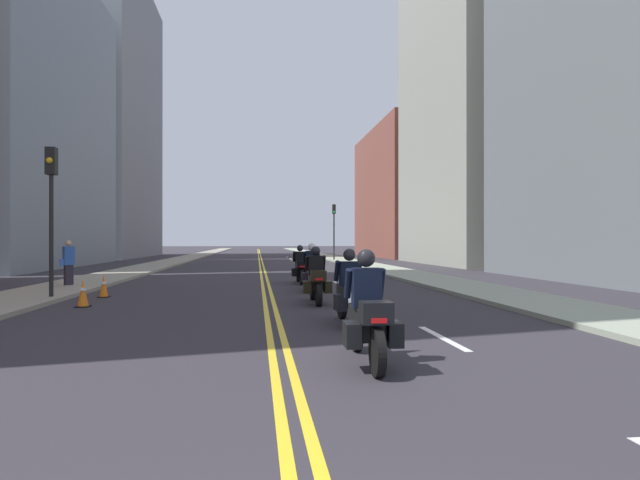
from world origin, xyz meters
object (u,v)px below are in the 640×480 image
at_px(traffic_cone_0, 104,286).
at_px(traffic_light_near, 51,194).
at_px(traffic_cone_2, 83,293).
at_px(motorcycle_2, 316,281).
at_px(motorcycle_4, 300,268).
at_px(traffic_light_far, 334,222).
at_px(motorcycle_0, 368,318).
at_px(motorcycle_3, 312,272).
at_px(motorcycle_1, 350,293).
at_px(pedestrian_0, 68,263).

distance_m(traffic_cone_0, traffic_light_near, 3.12).
bearing_deg(traffic_cone_2, traffic_cone_0, 93.55).
relative_size(motorcycle_2, traffic_cone_2, 2.91).
bearing_deg(motorcycle_4, traffic_light_far, 78.00).
distance_m(motorcycle_0, motorcycle_3, 10.84).
height_order(motorcycle_1, traffic_light_far, traffic_light_far).
bearing_deg(traffic_cone_2, motorcycle_0, -49.92).
relative_size(traffic_light_near, traffic_light_far, 0.91).
bearing_deg(motorcycle_2, traffic_cone_2, -179.17).
height_order(motorcycle_0, traffic_light_far, traffic_light_far).
bearing_deg(motorcycle_3, motorcycle_1, -89.13).
xyz_separation_m(traffic_light_near, pedestrian_0, (-0.93, 4.14, -2.19)).
height_order(traffic_cone_0, traffic_light_near, traffic_light_near).
height_order(motorcycle_0, motorcycle_2, motorcycle_0).
bearing_deg(traffic_light_far, motorcycle_4, -101.75).
xyz_separation_m(motorcycle_2, motorcycle_3, (0.26, 3.57, 0.04)).
xyz_separation_m(motorcycle_0, motorcycle_2, (0.10, 7.27, -0.02)).
bearing_deg(motorcycle_1, pedestrian_0, 130.26).
xyz_separation_m(motorcycle_4, traffic_cone_0, (-6.47, -4.58, -0.28)).
bearing_deg(motorcycle_1, motorcycle_2, 91.89).
height_order(traffic_cone_2, pedestrian_0, pedestrian_0).
relative_size(traffic_cone_0, traffic_cone_2, 0.94).
relative_size(motorcycle_0, traffic_cone_2, 2.99).
bearing_deg(motorcycle_1, motorcycle_0, -98.76).
bearing_deg(traffic_cone_2, motorcycle_4, 47.93).
height_order(traffic_light_near, traffic_light_far, traffic_light_far).
xyz_separation_m(traffic_cone_0, pedestrian_0, (-2.19, 3.39, 0.57)).
height_order(traffic_cone_2, traffic_light_far, traffic_light_far).
bearing_deg(traffic_cone_2, traffic_light_near, 130.24).
relative_size(motorcycle_0, traffic_light_near, 0.50).
bearing_deg(pedestrian_0, traffic_cone_2, 73.01).
distance_m(motorcycle_0, traffic_light_far, 38.10).
distance_m(traffic_light_near, pedestrian_0, 4.77).
distance_m(motorcycle_1, traffic_light_far, 34.59).
relative_size(motorcycle_0, motorcycle_3, 0.99).
distance_m(motorcycle_2, traffic_light_near, 8.14).
height_order(motorcycle_2, traffic_cone_0, motorcycle_2).
distance_m(motorcycle_3, pedestrian_0, 9.05).
xyz_separation_m(motorcycle_1, traffic_light_far, (4.73, 34.16, 2.71)).
bearing_deg(traffic_cone_0, motorcycle_0, -57.14).
distance_m(traffic_cone_0, traffic_light_far, 30.38).
relative_size(motorcycle_0, pedestrian_0, 1.25).
bearing_deg(traffic_light_far, traffic_cone_2, -110.19).
bearing_deg(pedestrian_0, motorcycle_2, 107.01).
relative_size(motorcycle_4, traffic_cone_2, 3.04).
xyz_separation_m(motorcycle_0, traffic_cone_2, (-6.08, 7.22, -0.29)).
relative_size(motorcycle_2, motorcycle_4, 0.96).
distance_m(traffic_cone_2, pedestrian_0, 6.28).
distance_m(motorcycle_3, traffic_light_near, 8.44).
distance_m(motorcycle_4, traffic_light_near, 9.71).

